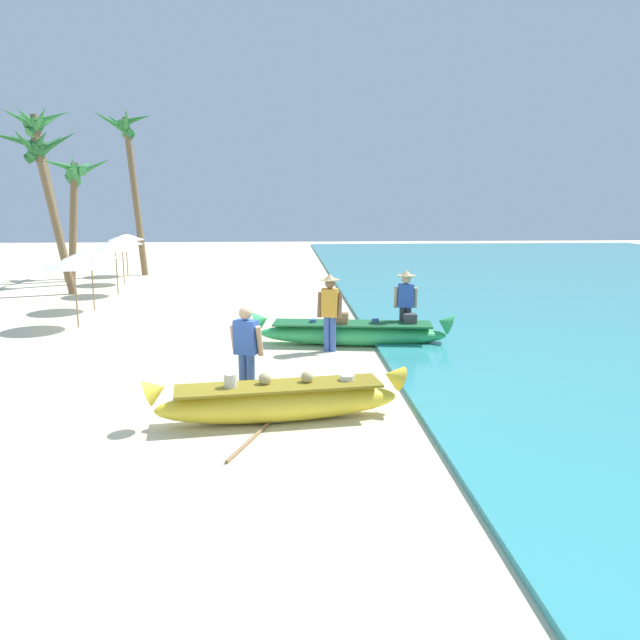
# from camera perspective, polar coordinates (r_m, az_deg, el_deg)

# --- Properties ---
(ground_plane) EXTENTS (80.00, 80.00, 0.00)m
(ground_plane) POSITION_cam_1_polar(r_m,az_deg,el_deg) (10.65, -8.11, -7.58)
(ground_plane) COLOR beige
(boat_yellow_foreground) EXTENTS (4.07, 1.19, 0.85)m
(boat_yellow_foreground) POSITION_cam_1_polar(r_m,az_deg,el_deg) (9.70, -3.75, -7.38)
(boat_yellow_foreground) COLOR yellow
(boat_yellow_foreground) RESTS_ON ground
(boat_green_midground) EXTENTS (4.71, 1.36, 0.84)m
(boat_green_midground) POSITION_cam_1_polar(r_m,az_deg,el_deg) (14.61, 2.97, -1.16)
(boat_green_midground) COLOR #38B760
(boat_green_midground) RESTS_ON ground
(person_vendor_hatted) EXTENTS (0.58, 0.44, 1.75)m
(person_vendor_hatted) POSITION_cam_1_polar(r_m,az_deg,el_deg) (13.88, 0.90, 1.18)
(person_vendor_hatted) COLOR #3D5BA8
(person_vendor_hatted) RESTS_ON ground
(person_tourist_customer) EXTENTS (0.58, 0.40, 1.70)m
(person_tourist_customer) POSITION_cam_1_polar(r_m,az_deg,el_deg) (10.17, -6.74, -2.80)
(person_tourist_customer) COLOR #3D5BA8
(person_tourist_customer) RESTS_ON ground
(person_vendor_assistant) EXTENTS (0.57, 0.44, 1.74)m
(person_vendor_assistant) POSITION_cam_1_polar(r_m,az_deg,el_deg) (14.85, 7.82, 1.73)
(person_vendor_assistant) COLOR #333842
(person_vendor_assistant) RESTS_ON ground
(parasol_row_0) EXTENTS (1.60, 1.60, 1.91)m
(parasol_row_0) POSITION_cam_1_polar(r_m,az_deg,el_deg) (17.61, -21.56, 4.94)
(parasol_row_0) COLOR #8E6B47
(parasol_row_0) RESTS_ON ground
(parasol_row_1) EXTENTS (1.60, 1.60, 1.91)m
(parasol_row_1) POSITION_cam_1_polar(r_m,az_deg,el_deg) (20.27, -20.20, 5.73)
(parasol_row_1) COLOR #8E6B47
(parasol_row_1) RESTS_ON ground
(parasol_row_2) EXTENTS (1.60, 1.60, 1.91)m
(parasol_row_2) POSITION_cam_1_polar(r_m,az_deg,el_deg) (23.24, -18.18, 6.45)
(parasol_row_2) COLOR #8E6B47
(parasol_row_2) RESTS_ON ground
(parasol_row_3) EXTENTS (1.60, 1.60, 1.91)m
(parasol_row_3) POSITION_cam_1_polar(r_m,az_deg,el_deg) (26.25, -17.63, 6.95)
(parasol_row_3) COLOR #8E6B47
(parasol_row_3) RESTS_ON ground
(parasol_row_4) EXTENTS (1.60, 1.60, 1.91)m
(parasol_row_4) POSITION_cam_1_polar(r_m,az_deg,el_deg) (29.00, -17.31, 7.30)
(parasol_row_4) COLOR #8E6B47
(parasol_row_4) RESTS_ON ground
(palm_tree_tall_inland) EXTENTS (2.83, 2.94, 5.07)m
(palm_tree_tall_inland) POSITION_cam_1_polar(r_m,az_deg,el_deg) (26.55, -21.51, 11.71)
(palm_tree_tall_inland) COLOR brown
(palm_tree_tall_inland) RESTS_ON ground
(palm_tree_leaning_seaward) EXTENTS (2.95, 2.55, 5.79)m
(palm_tree_leaning_seaward) POSITION_cam_1_polar(r_m,az_deg,el_deg) (24.24, -24.21, 13.17)
(palm_tree_leaning_seaward) COLOR brown
(palm_tree_leaning_seaward) RESTS_ON ground
(palm_tree_mid_cluster) EXTENTS (2.74, 2.49, 6.97)m
(palm_tree_mid_cluster) POSITION_cam_1_polar(r_m,az_deg,el_deg) (28.10, -24.24, 14.70)
(palm_tree_mid_cluster) COLOR brown
(palm_tree_mid_cluster) RESTS_ON ground
(palm_tree_far_behind) EXTENTS (2.50, 2.77, 7.14)m
(palm_tree_far_behind) POSITION_cam_1_polar(r_m,az_deg,el_deg) (29.18, -17.10, 14.83)
(palm_tree_far_behind) COLOR brown
(palm_tree_far_behind) RESTS_ON ground
(paddle) EXTENTS (0.79, 1.68, 0.05)m
(paddle) POSITION_cam_1_polar(r_m,az_deg,el_deg) (9.29, -5.62, -10.16)
(paddle) COLOR #8E6B47
(paddle) RESTS_ON ground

